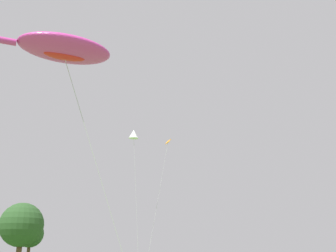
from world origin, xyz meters
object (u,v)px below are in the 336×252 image
small_kite_streamer_purple (134,135)px  tree_oak_left (22,225)px  big_show_kite (59,48)px  small_kite_triangle_green (165,157)px  tree_oak_right (30,234)px

small_kite_streamer_purple → tree_oak_left: (13.39, 34.96, -4.19)m
big_show_kite → small_kite_streamer_purple: (12.57, 7.41, 0.50)m
tree_oak_left → big_show_kite: bearing=-121.5°
big_show_kite → tree_oak_left: bearing=87.6°
big_show_kite → small_kite_streamer_purple: 14.60m
small_kite_streamer_purple → small_kite_triangle_green: small_kite_triangle_green is taller
small_kite_streamer_purple → small_kite_triangle_green: bearing=-164.6°
big_show_kite → tree_oak_left: (25.95, 42.38, -3.69)m
big_show_kite → small_kite_triangle_green: bearing=52.9°
tree_oak_left → tree_oak_right: bearing=45.4°
big_show_kite → tree_oak_right: bearing=86.1°
big_show_kite → small_kite_triangle_green: 17.46m
tree_oak_right → tree_oak_left: tree_oak_left is taller
big_show_kite → small_kite_triangle_green: (15.96, 7.04, -0.69)m
small_kite_triangle_green → tree_oak_right: (14.77, 40.19, -3.89)m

